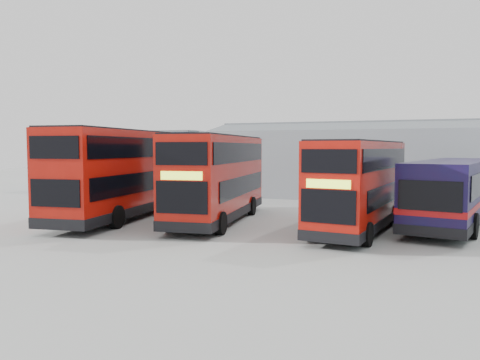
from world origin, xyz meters
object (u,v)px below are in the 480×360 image
double_decker_right (360,186)px  single_decker_blue (453,193)px  maintenance_shed (406,162)px  double_decker_centre (218,179)px  double_decker_left (120,175)px  panel_van (99,181)px  office_block (149,160)px

double_decker_right → single_decker_blue: size_ratio=0.83×
maintenance_shed → double_decker_right: bearing=-95.0°
double_decker_centre → double_decker_right: double_decker_centre is taller
double_decker_left → double_decker_right: double_decker_left is taller
maintenance_shed → double_decker_right: size_ratio=3.11×
maintenance_shed → panel_van: (-22.71, -8.23, -1.48)m
double_decker_left → panel_van: double_decker_left is taller
panel_van → single_decker_blue: bearing=-18.9°
double_decker_left → panel_van: bearing=-54.5°
double_decker_centre → double_decker_left: bearing=-175.5°
panel_van → double_decker_right: bearing=-28.8°
office_block → panel_van: office_block is taller
maintenance_shed → single_decker_blue: bearing=-79.8°
double_decker_right → single_decker_blue: 5.10m
single_decker_blue → maintenance_shed: bearing=-68.4°
double_decker_right → panel_van: 23.02m
panel_van → maintenance_shed: bearing=13.9°
office_block → double_decker_right: bearing=-36.4°
double_decker_left → single_decker_blue: double_decker_left is taller
maintenance_shed → single_decker_blue: size_ratio=2.57×
office_block → maintenance_shed: size_ratio=0.40×
office_block → double_decker_right: (20.51, -15.10, -0.56)m
maintenance_shed → single_decker_blue: maintenance_shed is taller
double_decker_left → double_decker_centre: (5.15, 1.06, -0.16)m
office_block → double_decker_centre: office_block is taller
double_decker_left → single_decker_blue: size_ratio=0.95×
office_block → double_decker_centre: (13.45, -14.94, -0.41)m
double_decker_centre → single_decker_blue: (11.07, 2.97, -0.61)m
double_decker_right → double_decker_left: bearing=-168.8°
office_block → double_decker_left: size_ratio=1.09×
double_decker_left → panel_van: (-9.01, 9.78, -1.21)m
single_decker_blue → panel_van: size_ratio=2.49×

